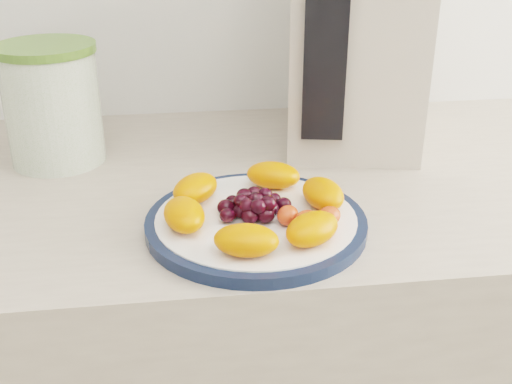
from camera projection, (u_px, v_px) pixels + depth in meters
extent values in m
cylinder|color=#121E39|center=(256.00, 223.00, 0.78)|extent=(0.27, 0.27, 0.01)
cylinder|color=white|center=(256.00, 223.00, 0.78)|extent=(0.24, 0.24, 0.02)
cylinder|color=#315D0D|center=(53.00, 108.00, 0.95)|extent=(0.16, 0.16, 0.17)
cylinder|color=#4F712D|center=(44.00, 48.00, 0.91)|extent=(0.17, 0.17, 0.01)
cube|color=#BCB0A0|center=(355.00, 32.00, 1.00)|extent=(0.25, 0.31, 0.35)
cube|color=black|center=(326.00, 49.00, 0.88)|extent=(0.06, 0.03, 0.26)
ellipsoid|color=#FF5F06|center=(323.00, 194.00, 0.80)|extent=(0.06, 0.08, 0.03)
ellipsoid|color=#FF5F06|center=(273.00, 175.00, 0.85)|extent=(0.08, 0.07, 0.03)
ellipsoid|color=#FF5F06|center=(195.00, 188.00, 0.81)|extent=(0.08, 0.09, 0.03)
ellipsoid|color=#FF5F06|center=(184.00, 215.00, 0.75)|extent=(0.06, 0.08, 0.03)
ellipsoid|color=#FF5F06|center=(246.00, 240.00, 0.69)|extent=(0.08, 0.06, 0.03)
ellipsoid|color=#FF5F06|center=(312.00, 229.00, 0.71)|extent=(0.09, 0.08, 0.03)
ellipsoid|color=black|center=(256.00, 210.00, 0.77)|extent=(0.02, 0.02, 0.02)
ellipsoid|color=black|center=(271.00, 209.00, 0.78)|extent=(0.02, 0.02, 0.02)
ellipsoid|color=black|center=(262.00, 203.00, 0.79)|extent=(0.02, 0.02, 0.02)
ellipsoid|color=black|center=(247.00, 205.00, 0.79)|extent=(0.02, 0.02, 0.02)
ellipsoid|color=black|center=(240.00, 211.00, 0.77)|extent=(0.02, 0.02, 0.02)
ellipsoid|color=black|center=(250.00, 216.00, 0.76)|extent=(0.02, 0.02, 0.02)
ellipsoid|color=black|center=(266.00, 215.00, 0.76)|extent=(0.02, 0.02, 0.02)
ellipsoid|color=black|center=(284.00, 205.00, 0.79)|extent=(0.02, 0.02, 0.02)
ellipsoid|color=black|center=(274.00, 200.00, 0.80)|extent=(0.02, 0.02, 0.02)
ellipsoid|color=black|center=(260.00, 197.00, 0.81)|extent=(0.02, 0.02, 0.02)
ellipsoid|color=black|center=(245.00, 197.00, 0.80)|extent=(0.02, 0.02, 0.02)
ellipsoid|color=black|center=(232.00, 202.00, 0.79)|extent=(0.02, 0.02, 0.02)
ellipsoid|color=black|center=(226.00, 207.00, 0.78)|extent=(0.02, 0.02, 0.02)
ellipsoid|color=black|center=(227.00, 215.00, 0.76)|extent=(0.02, 0.02, 0.02)
ellipsoid|color=black|center=(256.00, 200.00, 0.77)|extent=(0.02, 0.02, 0.02)
ellipsoid|color=black|center=(265.00, 195.00, 0.78)|extent=(0.02, 0.02, 0.02)
ellipsoid|color=black|center=(254.00, 193.00, 0.78)|extent=(0.02, 0.02, 0.02)
ellipsoid|color=black|center=(244.00, 196.00, 0.78)|extent=(0.02, 0.02, 0.02)
ellipsoid|color=black|center=(241.00, 201.00, 0.77)|extent=(0.02, 0.02, 0.02)
ellipsoid|color=black|center=(247.00, 205.00, 0.76)|extent=(0.02, 0.02, 0.02)
ellipsoid|color=black|center=(258.00, 206.00, 0.75)|extent=(0.02, 0.02, 0.02)
ellipsoid|color=black|center=(268.00, 204.00, 0.76)|extent=(0.02, 0.02, 0.02)
ellipsoid|color=red|center=(308.00, 220.00, 0.75)|extent=(0.03, 0.03, 0.02)
ellipsoid|color=red|center=(329.00, 216.00, 0.75)|extent=(0.04, 0.04, 0.02)
ellipsoid|color=red|center=(322.00, 229.00, 0.73)|extent=(0.04, 0.04, 0.02)
ellipsoid|color=red|center=(288.00, 215.00, 0.76)|extent=(0.04, 0.04, 0.02)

